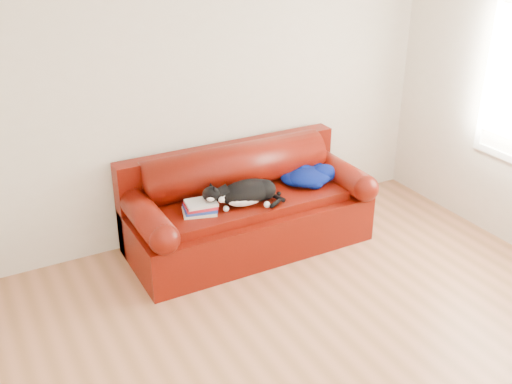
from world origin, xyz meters
TOP-DOWN VIEW (x-y plane):
  - ground at (0.00, 0.00)m, footprint 4.50×4.50m
  - room_shell at (0.12, 0.02)m, footprint 4.52×4.02m
  - sofa_base at (0.15, 1.49)m, footprint 2.10×0.90m
  - sofa_back at (0.15, 1.74)m, footprint 2.10×1.01m
  - book_stack at (-0.34, 1.40)m, footprint 0.31×0.27m
  - cat at (0.07, 1.36)m, footprint 0.67×0.38m
  - blanket at (0.77, 1.48)m, footprint 0.57×0.46m

SIDE VIEW (x-z plane):
  - ground at x=0.00m, z-range 0.00..0.00m
  - sofa_base at x=0.15m, z-range -0.01..0.49m
  - sofa_back at x=0.15m, z-range 0.10..0.98m
  - book_stack at x=-0.34m, z-range 0.50..0.60m
  - blanket at x=0.77m, z-range 0.49..0.64m
  - cat at x=0.07m, z-range 0.47..0.72m
  - room_shell at x=0.12m, z-range 0.36..2.97m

